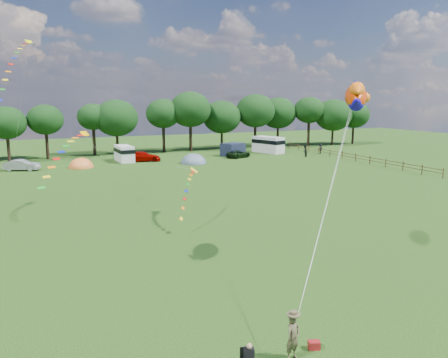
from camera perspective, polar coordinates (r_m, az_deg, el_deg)
name	(u,v)px	position (r m, az deg, el deg)	size (l,w,h in m)	color
ground_plane	(289,286)	(22.33, 8.53, -13.63)	(180.00, 180.00, 0.00)	black
tree_line	(139,115)	(74.03, -11.05, 8.16)	(102.98, 10.98, 10.27)	black
fence	(349,156)	(67.76, 15.98, 2.96)	(0.12, 33.12, 1.20)	#472D19
car_b	(22,165)	(61.35, -24.93, 1.65)	(1.52, 4.06, 1.43)	gray
car_c	(143,157)	(64.92, -10.50, 2.90)	(2.04, 4.85, 1.45)	#920500
car_d	(239,154)	(68.19, 1.92, 3.31)	(1.95, 4.31, 1.18)	black
campervan_c	(124,153)	(65.49, -12.90, 3.33)	(2.25, 4.82, 2.31)	white
campervan_d	(268,144)	(74.61, 5.79, 4.55)	(4.03, 6.02, 2.72)	silver
tent_orange	(81,167)	(61.33, -18.14, 1.45)	(3.31, 3.63, 2.59)	orange
tent_greyblue	(194,163)	(62.21, -3.99, 2.07)	(3.71, 4.07, 2.76)	slate
awning_navy	(233,150)	(70.14, 1.16, 3.87)	(3.27, 2.66, 2.05)	#1A2037
kite_flyer	(293,337)	(16.44, 9.00, -19.73)	(0.61, 0.40, 1.68)	brown
camp_chair	(249,355)	(15.64, 3.25, -22.02)	(0.57, 0.58, 1.14)	#99999E
kite_bag	(314,345)	(17.48, 11.68, -20.47)	(0.42, 0.28, 0.30)	red
fish_kite	(356,96)	(24.45, 16.85, 10.28)	(2.82, 3.28, 1.84)	#CE3400
streamer_kite_a	(17,59)	(45.19, -25.46, 13.95)	(3.29, 5.43, 5.74)	#E6F600
streamer_kite_b	(68,150)	(36.47, -19.76, 3.64)	(4.33, 4.62, 3.81)	#FFAA00
streamer_kite_c	(189,185)	(32.30, -4.58, -0.73)	(3.13, 5.02, 2.82)	yellow
walker_a	(305,151)	(69.86, 10.51, 3.60)	(0.91, 0.56, 1.87)	black
walker_b	(320,149)	(74.54, 12.45, 3.90)	(1.13, 0.53, 1.75)	black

